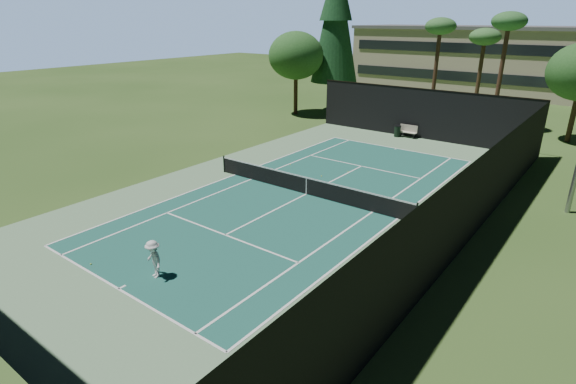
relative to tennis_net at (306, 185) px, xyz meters
The scene contains 19 objects.
ground 0.56m from the tennis_net, ahead, with size 160.00×160.00×0.00m, color #31501E.
apron_slab 0.55m from the tennis_net, ahead, with size 18.00×32.00×0.01m, color #658E63.
court_surface 0.55m from the tennis_net, ahead, with size 10.97×23.77×0.01m, color #1B584C.
court_lines 0.54m from the tennis_net, ahead, with size 11.07×23.87×0.01m.
tennis_net is the anchor object (origin of this frame).
fence 1.45m from the tennis_net, 90.00° to the left, with size 18.04×32.05×4.03m.
player 10.53m from the tennis_net, 87.98° to the right, with size 0.98×0.57×1.52m, color silver.
tennis_ball_a 11.80m from the tennis_net, 101.81° to the right, with size 0.07×0.07×0.07m, color #C7EB35.
tennis_ball_b 3.25m from the tennis_net, 107.79° to the left, with size 0.07×0.07×0.07m, color yellow.
tennis_ball_c 4.79m from the tennis_net, 90.82° to the left, with size 0.07×0.07×0.07m, color #C5D630.
tennis_ball_d 5.48m from the tennis_net, 136.42° to the left, with size 0.07×0.07×0.07m, color #CFE634.
park_bench 15.70m from the tennis_net, 92.77° to the left, with size 1.50×0.45×1.02m.
trash_bin 15.41m from the tennis_net, 95.71° to the left, with size 0.56×0.56×0.95m.
pine_tree 26.63m from the tennis_net, 118.61° to the left, with size 4.80×4.80×15.00m.
palm_a 25.26m from the tennis_net, 94.76° to the left, with size 2.80×2.80×9.32m.
palm_b 26.92m from the tennis_net, 86.70° to the left, with size 2.80×2.80×8.42m.
palm_c 24.69m from the tennis_net, 80.13° to the left, with size 2.80×2.80×9.77m.
decid_tree_c 23.39m from the tennis_net, 127.87° to the left, with size 5.44×5.44×8.09m.
campus_building 46.12m from the tennis_net, 90.00° to the left, with size 40.50×12.50×8.30m.
Camera 1 is at (13.36, -19.24, 9.21)m, focal length 28.00 mm.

